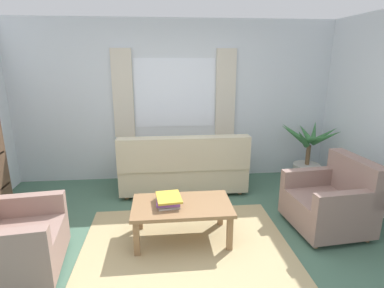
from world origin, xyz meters
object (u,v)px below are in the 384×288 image
object	(u,v)px
couch	(183,168)
potted_plant	(307,158)
armchair_left	(8,240)
coffee_table	(182,209)
book_stack_on_table	(168,200)
armchair_right	(332,201)

from	to	relation	value
couch	potted_plant	world-z (taller)	potted_plant
armchair_left	potted_plant	world-z (taller)	potted_plant
coffee_table	book_stack_on_table	bearing A→B (deg)	173.77
armchair_left	coffee_table	size ratio (longest dim) A/B	0.84
couch	coffee_table	xyz separation A→B (m)	(-0.11, -1.35, 0.01)
armchair_left	potted_plant	size ratio (longest dim) A/B	0.91
armchair_left	armchair_right	distance (m)	3.50
armchair_left	book_stack_on_table	world-z (taller)	armchair_left
armchair_left	potted_plant	xyz separation A→B (m)	(3.85, 1.90, 0.06)
armchair_right	book_stack_on_table	world-z (taller)	armchair_right
book_stack_on_table	armchair_left	bearing A→B (deg)	-164.62
armchair_left	potted_plant	distance (m)	4.29
coffee_table	book_stack_on_table	xyz separation A→B (m)	(-0.15, 0.02, 0.11)
armchair_right	potted_plant	distance (m)	1.49
armchair_left	couch	bearing A→B (deg)	-51.71
book_stack_on_table	coffee_table	bearing A→B (deg)	-6.23
coffee_table	armchair_left	bearing A→B (deg)	-166.46
armchair_right	couch	bearing A→B (deg)	-132.39
coffee_table	potted_plant	distance (m)	2.65
coffee_table	book_stack_on_table	distance (m)	0.18
couch	coffee_table	distance (m)	1.36
couch	potted_plant	distance (m)	2.07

